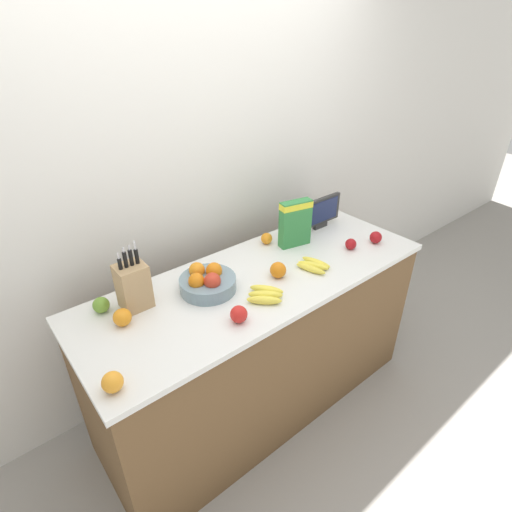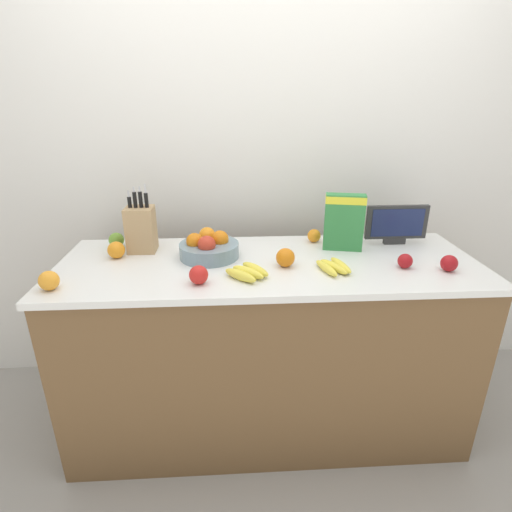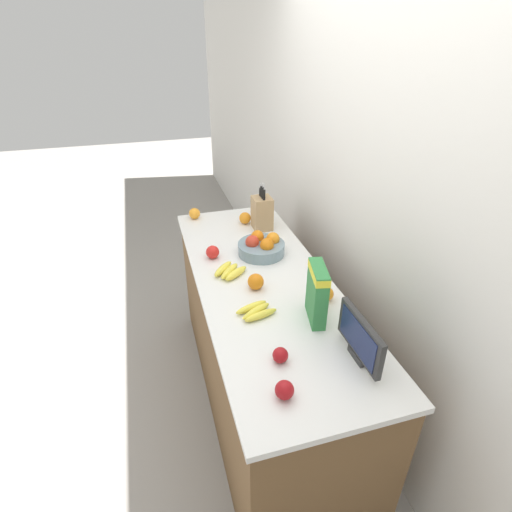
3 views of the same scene
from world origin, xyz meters
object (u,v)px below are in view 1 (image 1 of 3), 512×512
object	(u,v)px
orange_mid_left	(267,238)
orange_by_cereal	(278,270)
fruit_bowl	(207,282)
banana_bunch_left	(313,265)
cereal_box	(295,221)
apple_front	(101,305)
knife_block	(133,286)
orange_near_bowl	(122,317)
banana_bunch_right	(265,295)
apple_by_knife_block	(351,244)
orange_back_center	(113,382)
apple_near_bananas	(239,314)
apple_rightmost	(376,237)
small_monitor	(321,212)

from	to	relation	value
orange_mid_left	orange_by_cereal	world-z (taller)	orange_by_cereal
fruit_bowl	banana_bunch_left	distance (m)	0.58
cereal_box	apple_front	xyz separation A→B (m)	(-1.12, 0.10, -0.11)
knife_block	cereal_box	bearing A→B (deg)	-2.25
banana_bunch_left	orange_near_bowl	bearing A→B (deg)	168.23
banana_bunch_right	apple_by_knife_block	distance (m)	0.70
orange_by_cereal	orange_near_bowl	xyz separation A→B (m)	(-0.77, 0.15, -0.00)
apple_by_knife_block	orange_near_bowl	world-z (taller)	orange_near_bowl
apple_by_knife_block	orange_back_center	xyz separation A→B (m)	(-1.47, -0.13, 0.01)
apple_near_bananas	apple_by_knife_block	distance (m)	0.90
fruit_bowl	orange_mid_left	world-z (taller)	fruit_bowl
apple_rightmost	apple_by_knife_block	size ratio (longest dim) A/B	1.11
apple_front	orange_by_cereal	size ratio (longest dim) A/B	0.89
knife_block	orange_by_cereal	bearing A→B (deg)	-19.42
orange_mid_left	banana_bunch_right	bearing A→B (deg)	-131.20
cereal_box	banana_bunch_left	xyz separation A→B (m)	(-0.10, -0.26, -0.13)
banana_bunch_right	apple_by_knife_block	world-z (taller)	apple_by_knife_block
orange_near_bowl	small_monitor	bearing A→B (deg)	4.67
apple_by_knife_block	banana_bunch_left	bearing A→B (deg)	-178.27
knife_block	apple_rightmost	world-z (taller)	knife_block
fruit_bowl	knife_block	bearing A→B (deg)	162.78
banana_bunch_left	orange_mid_left	size ratio (longest dim) A/B	2.95
apple_rightmost	orange_back_center	bearing A→B (deg)	-177.15
banana_bunch_right	orange_mid_left	xyz separation A→B (m)	(0.36, 0.41, 0.01)
apple_rightmost	orange_near_bowl	distance (m)	1.49
fruit_bowl	apple_rightmost	xyz separation A→B (m)	(1.04, -0.23, -0.01)
cereal_box	apple_front	size ratio (longest dim) A/B	3.69
banana_bunch_left	banana_bunch_right	xyz separation A→B (m)	(-0.37, -0.04, 0.00)
apple_near_bananas	orange_mid_left	world-z (taller)	apple_near_bananas
knife_block	orange_back_center	xyz separation A→B (m)	(-0.28, -0.41, -0.07)
banana_bunch_left	orange_near_bowl	distance (m)	1.00
knife_block	banana_bunch_right	bearing A→B (deg)	-33.94
small_monitor	banana_bunch_left	bearing A→B (deg)	-141.18
cereal_box	orange_near_bowl	xyz separation A→B (m)	(-1.08, -0.05, -0.11)
fruit_bowl	orange_by_cereal	bearing A→B (deg)	-21.45
cereal_box	banana_bunch_right	xyz separation A→B (m)	(-0.48, -0.30, -0.13)
cereal_box	banana_bunch_right	bearing A→B (deg)	-135.79
banana_bunch_left	banana_bunch_right	world-z (taller)	banana_bunch_right
fruit_bowl	apple_rightmost	world-z (taller)	fruit_bowl
small_monitor	banana_bunch_right	xyz separation A→B (m)	(-0.77, -0.36, -0.09)
apple_rightmost	orange_by_cereal	distance (m)	0.70
knife_block	apple_by_knife_block	xyz separation A→B (m)	(1.19, -0.28, -0.08)
fruit_bowl	orange_near_bowl	size ratio (longest dim) A/B	3.49
apple_near_bananas	apple_by_knife_block	size ratio (longest dim) A/B	1.20
banana_bunch_left	apple_by_knife_block	distance (m)	0.32
knife_block	small_monitor	world-z (taller)	knife_block
apple_by_knife_block	orange_back_center	distance (m)	1.48
apple_near_bananas	apple_front	distance (m)	0.63
cereal_box	fruit_bowl	xyz separation A→B (m)	(-0.65, -0.06, -0.10)
small_monitor	orange_by_cereal	distance (m)	0.65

